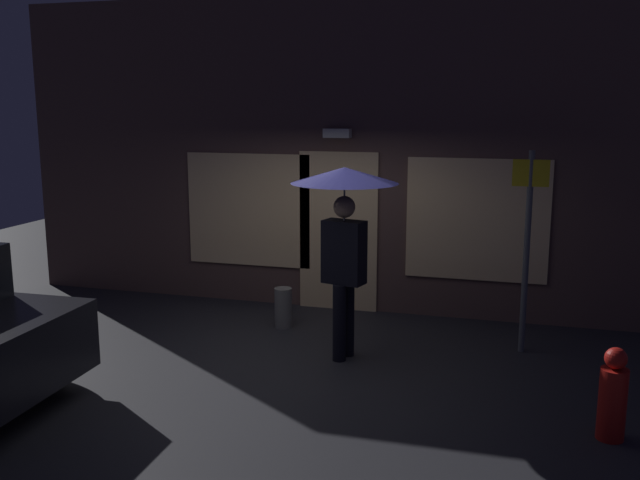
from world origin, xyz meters
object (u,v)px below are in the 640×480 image
(person_with_umbrella, at_px, (344,209))
(fire_hydrant, at_px, (613,397))
(street_sign_post, at_px, (527,240))
(sidewalk_bollard, at_px, (283,308))

(person_with_umbrella, distance_m, fire_hydrant, 3.27)
(person_with_umbrella, height_order, fire_hydrant, person_with_umbrella)
(street_sign_post, xyz_separation_m, fire_hydrant, (0.76, -2.06, -0.94))
(fire_hydrant, bearing_deg, person_with_umbrella, 154.50)
(sidewalk_bollard, height_order, fire_hydrant, fire_hydrant)
(sidewalk_bollard, bearing_deg, fire_hydrant, -30.16)
(sidewalk_bollard, bearing_deg, person_with_umbrella, -40.58)
(street_sign_post, bearing_deg, person_with_umbrella, -158.22)
(person_with_umbrella, distance_m, sidewalk_bollard, 1.98)
(person_with_umbrella, bearing_deg, fire_hydrant, 168.59)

